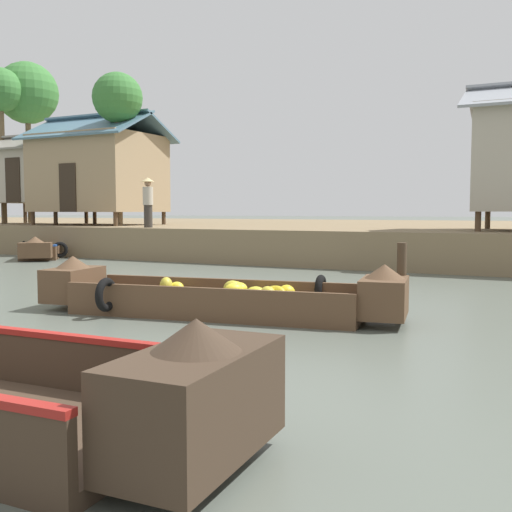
{
  "coord_description": "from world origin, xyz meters",
  "views": [
    {
      "loc": [
        4.85,
        -2.93,
        1.62
      ],
      "look_at": [
        0.42,
        6.04,
        0.85
      ],
      "focal_mm": 41.93,
      "sensor_mm": 36.0,
      "label": 1
    }
  ],
  "objects_px": {
    "palm_tree_near": "(118,100)",
    "stilt_house_left": "(38,174)",
    "stilt_house_mid_left": "(99,172)",
    "mooring_post": "(401,281)",
    "cargo_boat_upstream": "(43,249)",
    "vendor_person": "(148,200)",
    "palm_tree_mid": "(27,94)",
    "banana_boat": "(218,296)",
    "palm_tree_far": "(0,93)"
  },
  "relations": [
    {
      "from": "vendor_person",
      "to": "palm_tree_near",
      "type": "bearing_deg",
      "value": 148.68
    },
    {
      "from": "stilt_house_left",
      "to": "palm_tree_near",
      "type": "xyz_separation_m",
      "value": [
        5.14,
        -1.03,
        2.5
      ]
    },
    {
      "from": "cargo_boat_upstream",
      "to": "palm_tree_far",
      "type": "relative_size",
      "value": 0.58
    },
    {
      "from": "stilt_house_left",
      "to": "palm_tree_far",
      "type": "bearing_deg",
      "value": -175.93
    },
    {
      "from": "cargo_boat_upstream",
      "to": "banana_boat",
      "type": "bearing_deg",
      "value": -33.19
    },
    {
      "from": "palm_tree_mid",
      "to": "vendor_person",
      "type": "distance_m",
      "value": 11.27
    },
    {
      "from": "banana_boat",
      "to": "vendor_person",
      "type": "distance_m",
      "value": 11.31
    },
    {
      "from": "vendor_person",
      "to": "mooring_post",
      "type": "bearing_deg",
      "value": -36.5
    },
    {
      "from": "vendor_person",
      "to": "mooring_post",
      "type": "relative_size",
      "value": 1.45
    },
    {
      "from": "stilt_house_left",
      "to": "mooring_post",
      "type": "bearing_deg",
      "value": -29.46
    },
    {
      "from": "stilt_house_mid_left",
      "to": "vendor_person",
      "type": "distance_m",
      "value": 4.89
    },
    {
      "from": "banana_boat",
      "to": "palm_tree_mid",
      "type": "xyz_separation_m",
      "value": [
        -16.88,
        12.12,
        6.58
      ]
    },
    {
      "from": "mooring_post",
      "to": "palm_tree_mid",
      "type": "bearing_deg",
      "value": 150.01
    },
    {
      "from": "stilt_house_left",
      "to": "palm_tree_far",
      "type": "xyz_separation_m",
      "value": [
        -1.93,
        -0.14,
        3.52
      ]
    },
    {
      "from": "palm_tree_mid",
      "to": "banana_boat",
      "type": "bearing_deg",
      "value": -35.68
    },
    {
      "from": "palm_tree_near",
      "to": "mooring_post",
      "type": "distance_m",
      "value": 16.13
    },
    {
      "from": "cargo_boat_upstream",
      "to": "mooring_post",
      "type": "height_order",
      "value": "mooring_post"
    },
    {
      "from": "stilt_house_mid_left",
      "to": "cargo_boat_upstream",
      "type": "bearing_deg",
      "value": -83.13
    },
    {
      "from": "palm_tree_far",
      "to": "banana_boat",
      "type": "bearing_deg",
      "value": -32.25
    },
    {
      "from": "cargo_boat_upstream",
      "to": "palm_tree_mid",
      "type": "xyz_separation_m",
      "value": [
        -5.7,
        4.81,
        6.59
      ]
    },
    {
      "from": "banana_boat",
      "to": "mooring_post",
      "type": "distance_m",
      "value": 2.78
    },
    {
      "from": "cargo_boat_upstream",
      "to": "mooring_post",
      "type": "distance_m",
      "value": 15.24
    },
    {
      "from": "cargo_boat_upstream",
      "to": "palm_tree_far",
      "type": "distance_m",
      "value": 9.22
    },
    {
      "from": "vendor_person",
      "to": "palm_tree_mid",
      "type": "bearing_deg",
      "value": 158.07
    },
    {
      "from": "banana_boat",
      "to": "mooring_post",
      "type": "bearing_deg",
      "value": 18.32
    },
    {
      "from": "palm_tree_mid",
      "to": "palm_tree_far",
      "type": "height_order",
      "value": "palm_tree_mid"
    },
    {
      "from": "stilt_house_mid_left",
      "to": "palm_tree_mid",
      "type": "xyz_separation_m",
      "value": [
        -5.29,
        1.44,
        3.75
      ]
    },
    {
      "from": "stilt_house_mid_left",
      "to": "palm_tree_near",
      "type": "height_order",
      "value": "palm_tree_near"
    },
    {
      "from": "stilt_house_left",
      "to": "mooring_post",
      "type": "distance_m",
      "value": 20.38
    },
    {
      "from": "palm_tree_far",
      "to": "palm_tree_near",
      "type": "bearing_deg",
      "value": -7.22
    },
    {
      "from": "stilt_house_left",
      "to": "stilt_house_mid_left",
      "type": "xyz_separation_m",
      "value": [
        3.39,
        -0.12,
        -0.02
      ]
    },
    {
      "from": "palm_tree_far",
      "to": "palm_tree_mid",
      "type": "bearing_deg",
      "value": 88.66
    },
    {
      "from": "banana_boat",
      "to": "palm_tree_mid",
      "type": "bearing_deg",
      "value": 144.32
    },
    {
      "from": "palm_tree_far",
      "to": "vendor_person",
      "type": "distance_m",
      "value": 10.81
    },
    {
      "from": "palm_tree_near",
      "to": "vendor_person",
      "type": "xyz_separation_m",
      "value": [
        2.37,
        -1.44,
        -3.67
      ]
    },
    {
      "from": "banana_boat",
      "to": "stilt_house_mid_left",
      "type": "height_order",
      "value": "stilt_house_mid_left"
    },
    {
      "from": "palm_tree_mid",
      "to": "mooring_post",
      "type": "height_order",
      "value": "palm_tree_mid"
    },
    {
      "from": "stilt_house_left",
      "to": "stilt_house_mid_left",
      "type": "bearing_deg",
      "value": -2.09
    },
    {
      "from": "banana_boat",
      "to": "cargo_boat_upstream",
      "type": "xyz_separation_m",
      "value": [
        -11.18,
        7.31,
        -0.01
      ]
    },
    {
      "from": "banana_boat",
      "to": "cargo_boat_upstream",
      "type": "height_order",
      "value": "banana_boat"
    },
    {
      "from": "banana_boat",
      "to": "palm_tree_near",
      "type": "height_order",
      "value": "palm_tree_near"
    },
    {
      "from": "banana_boat",
      "to": "cargo_boat_upstream",
      "type": "bearing_deg",
      "value": 146.81
    },
    {
      "from": "palm_tree_near",
      "to": "stilt_house_left",
      "type": "bearing_deg",
      "value": 168.63
    },
    {
      "from": "banana_boat",
      "to": "palm_tree_far",
      "type": "distance_m",
      "value": 20.99
    },
    {
      "from": "vendor_person",
      "to": "banana_boat",
      "type": "bearing_deg",
      "value": -48.14
    },
    {
      "from": "cargo_boat_upstream",
      "to": "mooring_post",
      "type": "xyz_separation_m",
      "value": [
        13.8,
        -6.45,
        0.29
      ]
    },
    {
      "from": "stilt_house_left",
      "to": "palm_tree_near",
      "type": "height_order",
      "value": "palm_tree_near"
    },
    {
      "from": "stilt_house_left",
      "to": "palm_tree_near",
      "type": "relative_size",
      "value": 0.92
    },
    {
      "from": "stilt_house_left",
      "to": "stilt_house_mid_left",
      "type": "height_order",
      "value": "stilt_house_mid_left"
    },
    {
      "from": "stilt_house_mid_left",
      "to": "mooring_post",
      "type": "relative_size",
      "value": 4.53
    }
  ]
}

